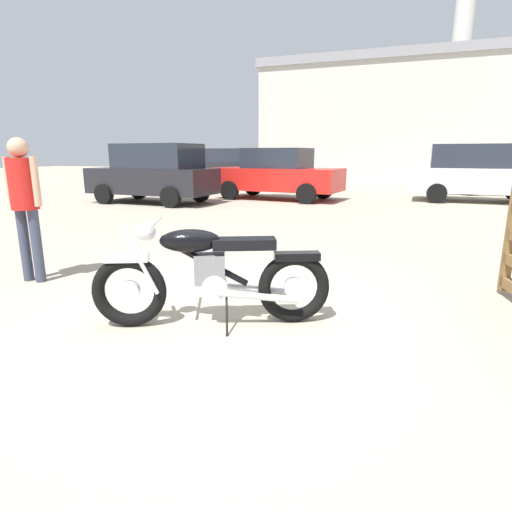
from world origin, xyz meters
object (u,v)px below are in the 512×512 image
at_px(vintage_motorcycle, 210,275).
at_px(bystander, 24,195).
at_px(white_estate_far, 277,174).
at_px(red_hatchback_near, 508,172).
at_px(pale_sedan_back, 154,173).
at_px(silver_sedan_mid, 477,173).
at_px(blue_hatchback_right, 230,165).

distance_m(vintage_motorcycle, bystander, 2.66).
xyz_separation_m(white_estate_far, red_hatchback_near, (7.68, 4.42, 0.00)).
xyz_separation_m(pale_sedan_back, silver_sedan_mid, (9.39, 3.56, 0.00)).
xyz_separation_m(bystander, red_hatchback_near, (7.86, 14.32, -0.18)).
height_order(vintage_motorcycle, bystander, bystander).
height_order(bystander, blue_hatchback_right, blue_hatchback_right).
bearing_deg(vintage_motorcycle, bystander, -33.95).
distance_m(pale_sedan_back, red_hatchback_near, 12.84).
relative_size(vintage_motorcycle, bystander, 1.18).
bearing_deg(blue_hatchback_right, red_hatchback_near, 170.33).
relative_size(vintage_motorcycle, blue_hatchback_right, 0.41).
height_order(vintage_motorcycle, silver_sedan_mid, silver_sedan_mid).
xyz_separation_m(vintage_motorcycle, blue_hatchback_right, (-6.42, 16.10, 0.49)).
bearing_deg(bystander, pale_sedan_back, 20.87).
distance_m(red_hatchback_near, blue_hatchback_right, 11.80).
distance_m(white_estate_far, red_hatchback_near, 8.86).
relative_size(white_estate_far, pale_sedan_back, 1.10).
bearing_deg(silver_sedan_mid, bystander, -117.01).
bearing_deg(pale_sedan_back, vintage_motorcycle, 128.89).
height_order(bystander, white_estate_far, white_estate_far).
height_order(bystander, red_hatchback_near, red_hatchback_near).
xyz_separation_m(silver_sedan_mid, blue_hatchback_right, (-10.18, 4.44, 0.02)).
height_order(bystander, pale_sedan_back, pale_sedan_back).
bearing_deg(vintage_motorcycle, red_hatchback_near, -132.51).
relative_size(white_estate_far, blue_hatchback_right, 0.92).
distance_m(bystander, white_estate_far, 9.90).
bearing_deg(white_estate_far, bystander, 96.81).
xyz_separation_m(vintage_motorcycle, pale_sedan_back, (-5.63, 8.10, 0.47)).
xyz_separation_m(bystander, white_estate_far, (0.18, 9.90, -0.18)).
xyz_separation_m(vintage_motorcycle, bystander, (-2.55, 0.50, 0.57)).
relative_size(pale_sedan_back, blue_hatchback_right, 0.84).
distance_m(white_estate_far, pale_sedan_back, 3.99).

